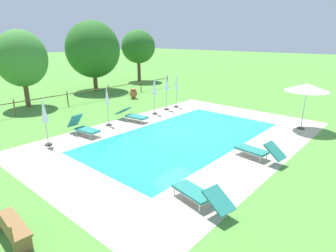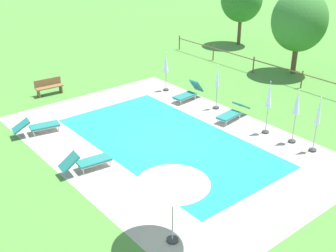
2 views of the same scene
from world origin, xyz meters
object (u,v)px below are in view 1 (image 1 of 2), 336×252
object	(u,v)px
sun_lounger_north_far	(84,127)
patio_umbrella_closed_row_west	(166,85)
patio_umbrella_closed_row_mid_west	(154,88)
tree_east_mid	(138,47)
sun_lounger_north_mid	(258,150)
patio_umbrella_closed_row_mid_east	(44,113)
tree_far_west	(21,59)
patio_umbrella_closed_row_east	(107,100)
patio_umbrella_closed_row_centre	(176,85)
sun_lounger_north_near_steps	(133,115)
sun_lounger_north_end	(200,194)
wooden_bench_lawn_side	(9,224)
terracotta_urn_near_fence	(133,93)
tree_west_mid	(93,50)
patio_umbrella_open_foreground	(307,88)

from	to	relation	value
sun_lounger_north_far	patio_umbrella_closed_row_west	bearing A→B (deg)	2.06
sun_lounger_north_far	patio_umbrella_closed_row_mid_west	xyz separation A→B (m)	(5.19, 0.06, 1.26)
tree_east_mid	sun_lounger_north_mid	bearing A→B (deg)	-121.01
sun_lounger_north_mid	sun_lounger_north_far	size ratio (longest dim) A/B	1.08
patio_umbrella_closed_row_mid_east	tree_east_mid	size ratio (longest dim) A/B	0.42
tree_far_west	patio_umbrella_closed_row_west	bearing A→B (deg)	-54.25
tree_far_west	patio_umbrella_closed_row_mid_east	bearing A→B (deg)	-108.23
patio_umbrella_closed_row_east	tree_east_mid	bearing A→B (deg)	40.65
patio_umbrella_closed_row_centre	sun_lounger_north_near_steps	bearing A→B (deg)	-176.44
sun_lounger_north_far	tree_east_mid	distance (m)	18.25
patio_umbrella_closed_row_centre	tree_far_west	xyz separation A→B (m)	(-6.72, 7.91, 1.72)
sun_lounger_north_end	patio_umbrella_closed_row_west	world-z (taller)	patio_umbrella_closed_row_west
patio_umbrella_closed_row_mid_east	wooden_bench_lawn_side	world-z (taller)	patio_umbrella_closed_row_mid_east
sun_lounger_north_far	tree_far_west	world-z (taller)	tree_far_west
patio_umbrella_closed_row_mid_west	patio_umbrella_closed_row_mid_east	xyz separation A→B (m)	(-7.06, -0.07, -0.15)
patio_umbrella_closed_row_centre	patio_umbrella_closed_row_mid_east	xyz separation A→B (m)	(-9.41, -0.24, -0.07)
sun_lounger_north_far	terracotta_urn_near_fence	world-z (taller)	sun_lounger_north_far
patio_umbrella_closed_row_centre	tree_west_mid	distance (m)	9.86
sun_lounger_north_end	tree_east_mid	size ratio (longest dim) A/B	0.39
patio_umbrella_closed_row_west	patio_umbrella_closed_row_east	bearing A→B (deg)	178.80
tree_far_west	patio_umbrella_closed_row_mid_west	bearing A→B (deg)	-61.56
patio_umbrella_open_foreground	tree_east_mid	bearing A→B (deg)	72.19
terracotta_urn_near_fence	tree_west_mid	world-z (taller)	tree_west_mid
patio_umbrella_closed_row_west	sun_lounger_north_end	bearing A→B (deg)	-133.77
patio_umbrella_closed_row_mid_west	tree_far_west	distance (m)	9.33
sun_lounger_north_end	terracotta_urn_near_fence	size ratio (longest dim) A/B	2.76
patio_umbrella_closed_row_east	wooden_bench_lawn_side	world-z (taller)	patio_umbrella_closed_row_east
patio_umbrella_closed_row_west	patio_umbrella_closed_row_mid_east	distance (m)	8.38
sun_lounger_north_far	patio_umbrella_closed_row_mid_east	bearing A→B (deg)	-179.74
sun_lounger_north_far	tree_far_west	size ratio (longest dim) A/B	0.37
patio_umbrella_closed_row_west	patio_umbrella_closed_row_mid_west	world-z (taller)	patio_umbrella_closed_row_mid_west
terracotta_urn_near_fence	tree_far_west	bearing A→B (deg)	152.14
patio_umbrella_open_foreground	patio_umbrella_closed_row_mid_east	size ratio (longest dim) A/B	1.09
sun_lounger_north_near_steps	patio_umbrella_closed_row_east	world-z (taller)	patio_umbrella_closed_row_east
patio_umbrella_open_foreground	wooden_bench_lawn_side	bearing A→B (deg)	169.53
sun_lounger_north_near_steps	sun_lounger_north_far	distance (m)	3.23
patio_umbrella_closed_row_east	tree_far_west	xyz separation A→B (m)	(-0.96, 7.81, 1.83)
sun_lounger_north_mid	wooden_bench_lawn_side	world-z (taller)	wooden_bench_lawn_side
sun_lounger_north_near_steps	tree_west_mid	world-z (taller)	tree_west_mid
patio_umbrella_closed_row_centre	tree_west_mid	world-z (taller)	tree_west_mid
patio_umbrella_closed_row_mid_east	tree_east_mid	xyz separation A→B (m)	(16.06, 11.01, 2.16)
sun_lounger_north_near_steps	patio_umbrella_closed_row_west	bearing A→B (deg)	4.66
tree_east_mid	sun_lounger_north_end	bearing A→B (deg)	-129.33
patio_umbrella_open_foreground	patio_umbrella_closed_row_centre	world-z (taller)	patio_umbrella_open_foreground
wooden_bench_lawn_side	tree_far_west	xyz separation A→B (m)	(6.32, 13.51, 2.83)
patio_umbrella_closed_row_mid_west	tree_east_mid	xyz separation A→B (m)	(9.01, 10.93, 2.01)
tree_west_mid	sun_lounger_north_far	bearing A→B (deg)	-127.89
patio_umbrella_closed_row_east	patio_umbrella_closed_row_mid_west	bearing A→B (deg)	-4.49
sun_lounger_north_near_steps	sun_lounger_north_mid	size ratio (longest dim) A/B	1.03
sun_lounger_north_far	tree_west_mid	world-z (taller)	tree_west_mid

